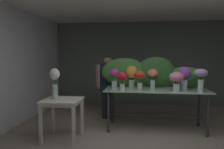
% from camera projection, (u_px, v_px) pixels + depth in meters
% --- Properties ---
extents(ground_plane, '(8.79, 8.79, 0.00)m').
position_uv_depth(ground_plane, '(143.00, 123.00, 4.81)').
color(ground_plane, gray).
extents(wall_back, '(5.67, 0.12, 2.62)m').
position_uv_depth(wall_back, '(142.00, 64.00, 6.67)').
color(wall_back, slate).
rests_on(wall_back, ground).
extents(wall_left, '(0.12, 4.11, 2.62)m').
position_uv_depth(wall_left, '(25.00, 66.00, 5.06)').
color(wall_left, silver).
rests_on(wall_left, ground).
extents(ceiling_slab, '(5.79, 4.11, 0.12)m').
position_uv_depth(ceiling_slab, '(144.00, 4.00, 4.58)').
color(ceiling_slab, silver).
rests_on(ceiling_slab, wall_back).
extents(display_table_glass, '(2.12, 0.84, 0.86)m').
position_uv_depth(display_table_glass, '(156.00, 95.00, 4.39)').
color(display_table_glass, '#AED6BC').
rests_on(display_table_glass, ground).
extents(side_table_white, '(0.68, 0.62, 0.76)m').
position_uv_depth(side_table_white, '(62.00, 105.00, 3.85)').
color(side_table_white, silver).
rests_on(side_table_white, ground).
extents(florist, '(0.60, 0.24, 1.54)m').
position_uv_depth(florist, '(108.00, 81.00, 5.11)').
color(florist, '#232328').
rests_on(florist, ground).
extents(foliage_backdrop, '(2.27, 0.32, 0.68)m').
position_uv_depth(foliage_backdrop, '(149.00, 73.00, 4.66)').
color(foliage_backdrop, '#387033').
rests_on(foliage_backdrop, display_table_glass).
extents(vase_scarlet_stock, '(0.21, 0.21, 0.39)m').
position_uv_depth(vase_scarlet_stock, '(140.00, 78.00, 4.21)').
color(vase_scarlet_stock, silver).
rests_on(vase_scarlet_stock, display_table_glass).
extents(vase_crimson_snapdragons, '(0.19, 0.19, 0.37)m').
position_uv_depth(vase_crimson_snapdragons, '(122.00, 79.00, 4.11)').
color(vase_crimson_snapdragons, silver).
rests_on(vase_crimson_snapdragons, display_table_glass).
extents(vase_lilac_peonies, '(0.25, 0.24, 0.45)m').
position_uv_depth(vase_lilac_peonies, '(201.00, 76.00, 4.00)').
color(vase_lilac_peonies, silver).
rests_on(vase_lilac_peonies, display_table_glass).
extents(vase_magenta_roses, '(0.21, 0.21, 0.42)m').
position_uv_depth(vase_magenta_roses, '(114.00, 76.00, 4.42)').
color(vase_magenta_roses, silver).
rests_on(vase_magenta_roses, display_table_glass).
extents(vase_rosy_ranunculus, '(0.30, 0.29, 0.38)m').
position_uv_depth(vase_rosy_ranunculus, '(177.00, 79.00, 4.08)').
color(vase_rosy_ranunculus, silver).
rests_on(vase_rosy_ranunculus, display_table_glass).
extents(vase_coral_hydrangea, '(0.24, 0.22, 0.42)m').
position_uv_depth(vase_coral_hydrangea, '(153.00, 76.00, 4.44)').
color(vase_coral_hydrangea, silver).
rests_on(vase_coral_hydrangea, display_table_glass).
extents(vase_sunset_freesia, '(0.26, 0.25, 0.49)m').
position_uv_depth(vase_sunset_freesia, '(131.00, 74.00, 4.54)').
color(vase_sunset_freesia, silver).
rests_on(vase_sunset_freesia, display_table_glass).
extents(vase_violet_carnations, '(0.28, 0.26, 0.48)m').
position_uv_depth(vase_violet_carnations, '(184.00, 76.00, 4.24)').
color(vase_violet_carnations, silver).
rests_on(vase_violet_carnations, display_table_glass).
extents(vase_peach_anemones, '(0.23, 0.21, 0.42)m').
position_uv_depth(vase_peach_anemones, '(201.00, 76.00, 4.29)').
color(vase_peach_anemones, silver).
rests_on(vase_peach_anemones, display_table_glass).
extents(vase_white_roses_tall, '(0.18, 0.18, 0.57)m').
position_uv_depth(vase_white_roses_tall, '(55.00, 80.00, 3.82)').
color(vase_white_roses_tall, silver).
rests_on(vase_white_roses_tall, side_table_white).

